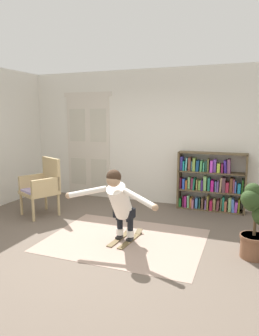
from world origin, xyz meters
name	(u,v)px	position (x,y,z in m)	size (l,w,h in m)	color
ground_plane	(103,245)	(0.00, 0.00, 0.00)	(7.20, 7.20, 0.00)	brown
back_wall	(154,137)	(0.00, 2.60, 1.45)	(6.00, 0.10, 2.90)	silver
double_door	(88,145)	(-1.59, 2.54, 1.23)	(1.22, 0.05, 2.45)	beige
rug	(125,240)	(0.24, 0.31, 0.00)	(2.37, 1.81, 0.01)	tan
bookshelf	(211,184)	(1.28, 2.39, 0.54)	(1.35, 0.30, 1.18)	brown
wicker_chair	(43,185)	(-1.73, 0.93, 0.58)	(0.81, 0.81, 1.10)	tan
potted_plant	(256,220)	(2.09, 0.36, 0.54)	(0.47, 0.41, 1.04)	brown
skis_pair	(126,238)	(0.24, 0.34, 0.02)	(0.33, 0.75, 0.07)	brown
person_skier	(119,200)	(0.22, 0.12, 0.69)	(1.45, 0.71, 1.09)	white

